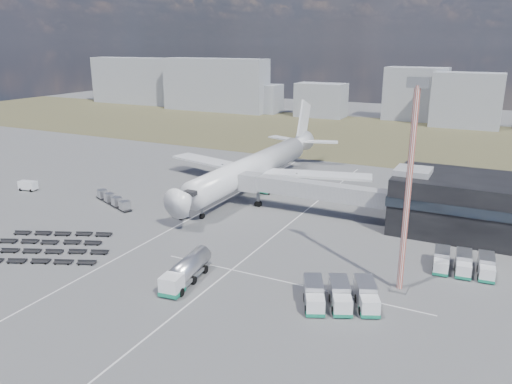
% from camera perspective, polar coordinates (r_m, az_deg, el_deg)
% --- Properties ---
extents(ground, '(420.00, 420.00, 0.00)m').
position_cam_1_polar(ground, '(88.94, -9.29, -4.76)').
color(ground, '#565659').
rests_on(ground, ground).
extents(grass_strip, '(420.00, 90.00, 0.01)m').
position_cam_1_polar(grass_strip, '(186.12, 10.93, 6.47)').
color(grass_strip, '#4B462D').
rests_on(grass_strip, ground).
extents(lane_markings, '(47.12, 110.00, 0.01)m').
position_cam_1_polar(lane_markings, '(86.30, -2.82, -5.23)').
color(lane_markings, silver).
rests_on(lane_markings, ground).
extents(terminal, '(30.40, 16.40, 11.00)m').
position_cam_1_polar(terminal, '(94.44, 24.49, -1.43)').
color(terminal, black).
rests_on(terminal, ground).
extents(jet_bridge, '(30.30, 3.80, 7.05)m').
position_cam_1_polar(jet_bridge, '(97.08, 5.36, 0.39)').
color(jet_bridge, '#939399').
rests_on(jet_bridge, ground).
extents(airliner, '(51.59, 64.53, 17.62)m').
position_cam_1_polar(airliner, '(113.80, 0.11, 3.04)').
color(airliner, white).
rests_on(airliner, ground).
extents(skyline, '(316.46, 24.37, 24.91)m').
position_cam_1_polar(skyline, '(227.01, 10.33, 10.90)').
color(skyline, '#989CA6').
rests_on(skyline, ground).
extents(fuel_tanker, '(4.02, 11.10, 3.51)m').
position_cam_1_polar(fuel_tanker, '(70.96, -8.00, -8.91)').
color(fuel_tanker, white).
rests_on(fuel_tanker, ground).
extents(pushback_tug, '(3.54, 2.64, 1.43)m').
position_cam_1_polar(pushback_tug, '(96.60, -8.65, -2.52)').
color(pushback_tug, white).
rests_on(pushback_tug, ground).
extents(utility_van, '(4.33, 2.52, 2.19)m').
position_cam_1_polar(utility_van, '(124.09, -24.61, 0.64)').
color(utility_van, white).
rests_on(utility_van, ground).
extents(catering_truck, '(3.24, 6.81, 3.04)m').
position_cam_1_polar(catering_truck, '(112.46, 1.63, 0.89)').
color(catering_truck, white).
rests_on(catering_truck, ground).
extents(service_trucks_near, '(11.03, 9.94, 2.75)m').
position_cam_1_polar(service_trucks_near, '(65.54, 9.59, -11.53)').
color(service_trucks_near, white).
rests_on(service_trucks_near, ground).
extents(service_trucks_far, '(8.78, 6.96, 2.51)m').
position_cam_1_polar(service_trucks_far, '(79.45, 22.64, -7.53)').
color(service_trucks_far, white).
rests_on(service_trucks_far, ground).
extents(uld_row, '(12.97, 6.78, 1.85)m').
position_cam_1_polar(uld_row, '(107.06, -16.02, -0.85)').
color(uld_row, black).
rests_on(uld_row, ground).
extents(baggage_dollies, '(23.48, 19.84, 0.65)m').
position_cam_1_polar(baggage_dollies, '(88.74, -23.03, -5.77)').
color(baggage_dollies, black).
rests_on(baggage_dollies, ground).
extents(floodlight_mast, '(2.63, 2.19, 28.32)m').
position_cam_1_polar(floodlight_mast, '(66.53, 17.00, 0.22)').
color(floodlight_mast, '#A82C1A').
rests_on(floodlight_mast, ground).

